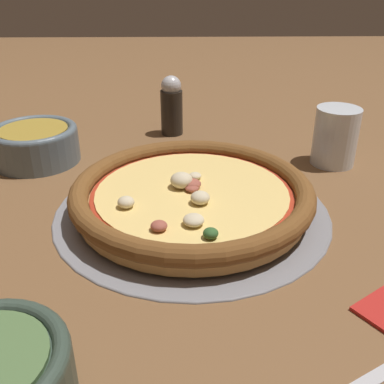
{
  "coord_description": "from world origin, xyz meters",
  "views": [
    {
      "loc": [
        0.01,
        0.52,
        0.3
      ],
      "look_at": [
        0.0,
        0.0,
        0.03
      ],
      "focal_mm": 42.0,
      "sensor_mm": 36.0,
      "label": 1
    }
  ],
  "objects_px": {
    "bowl_near": "(35,143)",
    "drinking_cup": "(335,136)",
    "pepper_shaker": "(172,106)",
    "pizza": "(192,194)",
    "pizza_tray": "(192,209)"
  },
  "relations": [
    {
      "from": "bowl_near",
      "to": "drinking_cup",
      "type": "xyz_separation_m",
      "value": [
        -0.49,
        0.02,
        0.01
      ]
    },
    {
      "from": "bowl_near",
      "to": "pepper_shaker",
      "type": "distance_m",
      "value": 0.26
    },
    {
      "from": "bowl_near",
      "to": "drinking_cup",
      "type": "bearing_deg",
      "value": 177.67
    },
    {
      "from": "bowl_near",
      "to": "pizza",
      "type": "bearing_deg",
      "value": 145.42
    },
    {
      "from": "bowl_near",
      "to": "drinking_cup",
      "type": "relative_size",
      "value": 1.49
    },
    {
      "from": "pizza",
      "to": "bowl_near",
      "type": "relative_size",
      "value": 2.28
    },
    {
      "from": "pizza_tray",
      "to": "pizza",
      "type": "bearing_deg",
      "value": 66.24
    },
    {
      "from": "pizza_tray",
      "to": "pizza",
      "type": "xyz_separation_m",
      "value": [
        0.0,
        0.0,
        0.02
      ]
    },
    {
      "from": "drinking_cup",
      "to": "pepper_shaker",
      "type": "relative_size",
      "value": 0.84
    },
    {
      "from": "pizza_tray",
      "to": "pepper_shaker",
      "type": "bearing_deg",
      "value": -83.96
    },
    {
      "from": "pizza_tray",
      "to": "pizza",
      "type": "distance_m",
      "value": 0.02
    },
    {
      "from": "pepper_shaker",
      "to": "bowl_near",
      "type": "bearing_deg",
      "value": 29.93
    },
    {
      "from": "bowl_near",
      "to": "pepper_shaker",
      "type": "xyz_separation_m",
      "value": [
        -0.22,
        -0.13,
        0.02
      ]
    },
    {
      "from": "pizza_tray",
      "to": "bowl_near",
      "type": "distance_m",
      "value": 0.31
    },
    {
      "from": "drinking_cup",
      "to": "pepper_shaker",
      "type": "distance_m",
      "value": 0.31
    }
  ]
}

